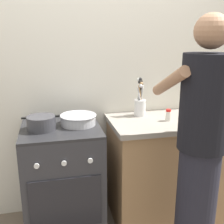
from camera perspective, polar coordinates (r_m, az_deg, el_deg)
back_wall at (r=2.49m, az=1.41°, el=8.08°), size 3.20×0.10×2.50m
countertop at (r=2.52m, az=11.21°, el=-11.21°), size 1.00×0.60×0.90m
stove_range at (r=2.33m, az=-10.09°, el=-13.60°), size 0.60×0.62×0.90m
pot at (r=2.09m, az=-14.50°, el=-2.23°), size 0.28×0.21×0.10m
mixing_bowl at (r=2.16m, az=-7.04°, el=-1.46°), size 0.29×0.29×0.08m
utensil_crock at (r=2.39m, az=5.83°, el=1.67°), size 0.10×0.10×0.33m
spice_bottle at (r=2.29m, az=11.63°, el=-0.65°), size 0.04×0.04×0.10m
oil_bottle at (r=2.45m, az=17.24°, el=1.08°), size 0.06×0.06×0.22m
person at (r=1.82m, az=17.84°, el=-8.28°), size 0.41×0.50×1.70m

